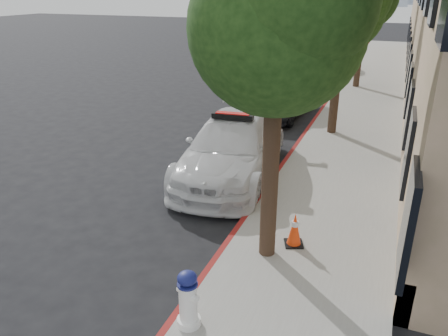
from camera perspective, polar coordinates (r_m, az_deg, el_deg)
ground at (r=11.15m, az=-5.94°, el=-3.19°), size 120.00×120.00×0.00m
sidewalk at (r=19.49m, az=17.64°, el=7.48°), size 3.20×50.00×0.15m
curb_strip at (r=19.64m, az=13.14°, el=8.06°), size 0.12×50.00×0.15m
tree_near at (r=7.10m, az=7.12°, el=17.91°), size 2.92×2.82×5.62m
tree_mid at (r=14.97m, az=15.45°, el=19.33°), size 2.77×2.64×5.43m
police_car at (r=11.84m, az=1.13°, el=2.77°), size 2.82×5.75×1.76m
parked_car_mid at (r=17.75m, az=7.69°, el=9.16°), size 2.07×4.51×1.50m
parked_car_far at (r=27.90m, az=13.18°, el=13.64°), size 1.73×4.45×1.44m
fire_hydrant at (r=6.69m, az=-4.72°, el=-16.75°), size 0.40×0.36×0.94m
traffic_cone at (r=8.64m, az=9.21°, el=-7.92°), size 0.46×0.46×0.68m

